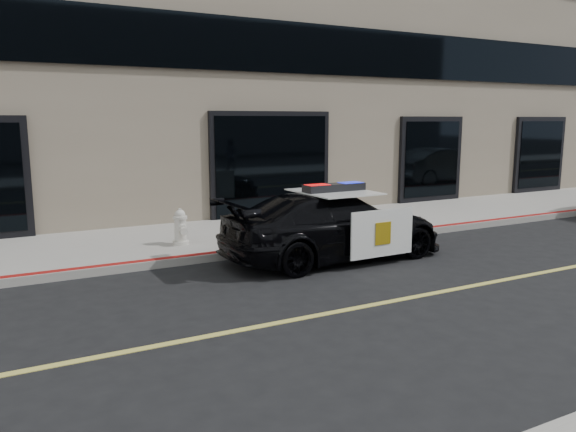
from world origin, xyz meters
name	(u,v)px	position (x,y,z in m)	size (l,w,h in m)	color
ground	(508,279)	(0.00, 0.00, 0.00)	(120.00, 120.00, 0.00)	black
sidewalk_n	(338,224)	(0.00, 5.25, 0.07)	(60.00, 3.50, 0.15)	gray
building_n	(249,11)	(0.00, 10.50, 6.00)	(60.00, 7.00, 12.00)	#756856
police_car	(334,225)	(-1.83, 2.60, 0.66)	(2.15, 4.56, 1.47)	black
fire_hydrant	(181,228)	(-4.25, 4.57, 0.49)	(0.33, 0.46, 0.74)	silver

